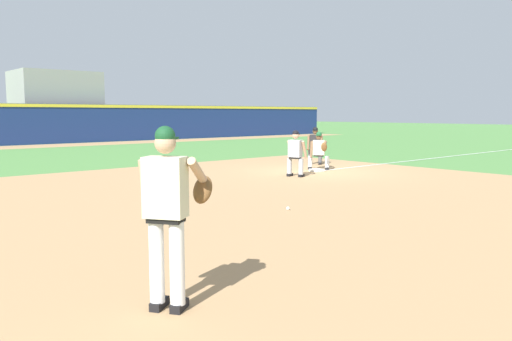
{
  "coord_description": "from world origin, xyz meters",
  "views": [
    {
      "loc": [
        -12.67,
        -11.45,
        1.98
      ],
      "look_at": [
        -7.13,
        -5.05,
        1.01
      ],
      "focal_mm": 35.0,
      "sensor_mm": 36.0,
      "label": 1
    }
  ],
  "objects_px": {
    "first_baseman": "(319,149)",
    "umpire": "(315,144)",
    "first_base_bag": "(317,170)",
    "baserunner": "(295,152)",
    "pitcher": "(169,207)",
    "baseball": "(288,208)"
  },
  "relations": [
    {
      "from": "umpire",
      "to": "pitcher",
      "type": "bearing_deg",
      "value": -143.26
    },
    {
      "from": "baseball",
      "to": "first_baseman",
      "type": "xyz_separation_m",
      "value": [
        6.02,
        4.56,
        0.69
      ]
    },
    {
      "from": "baseball",
      "to": "pitcher",
      "type": "bearing_deg",
      "value": -147.18
    },
    {
      "from": "pitcher",
      "to": "umpire",
      "type": "relative_size",
      "value": 1.27
    },
    {
      "from": "baseball",
      "to": "umpire",
      "type": "relative_size",
      "value": 0.05
    },
    {
      "from": "baseball",
      "to": "first_baseman",
      "type": "height_order",
      "value": "first_baseman"
    },
    {
      "from": "baseball",
      "to": "umpire",
      "type": "bearing_deg",
      "value": 39.01
    },
    {
      "from": "umpire",
      "to": "first_baseman",
      "type": "bearing_deg",
      "value": -133.27
    },
    {
      "from": "first_base_bag",
      "to": "pitcher",
      "type": "height_order",
      "value": "pitcher"
    },
    {
      "from": "first_base_bag",
      "to": "baserunner",
      "type": "bearing_deg",
      "value": -161.69
    },
    {
      "from": "pitcher",
      "to": "umpire",
      "type": "distance_m",
      "value": 14.78
    },
    {
      "from": "first_baseman",
      "to": "umpire",
      "type": "xyz_separation_m",
      "value": [
        1.25,
        1.33,
        0.06
      ]
    },
    {
      "from": "first_base_bag",
      "to": "baseball",
      "type": "xyz_separation_m",
      "value": [
        -5.58,
        -4.27,
        -0.01
      ]
    },
    {
      "from": "pitcher",
      "to": "first_base_bag",
      "type": "bearing_deg",
      "value": 35.41
    },
    {
      "from": "baseball",
      "to": "umpire",
      "type": "distance_m",
      "value": 9.4
    },
    {
      "from": "first_base_bag",
      "to": "baserunner",
      "type": "relative_size",
      "value": 0.26
    },
    {
      "from": "first_base_bag",
      "to": "baserunner",
      "type": "xyz_separation_m",
      "value": [
        -1.56,
        -0.52,
        0.75
      ]
    },
    {
      "from": "first_base_bag",
      "to": "umpire",
      "type": "xyz_separation_m",
      "value": [
        1.7,
        1.63,
        0.75
      ]
    },
    {
      "from": "baseball",
      "to": "baserunner",
      "type": "bearing_deg",
      "value": 43.04
    },
    {
      "from": "first_baseman",
      "to": "umpire",
      "type": "bearing_deg",
      "value": 46.73
    },
    {
      "from": "baserunner",
      "to": "umpire",
      "type": "distance_m",
      "value": 3.91
    },
    {
      "from": "baserunner",
      "to": "umpire",
      "type": "xyz_separation_m",
      "value": [
        3.26,
        2.15,
        0.0
      ]
    }
  ]
}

